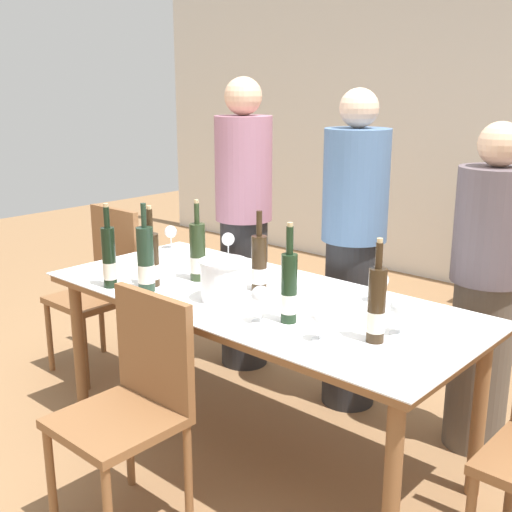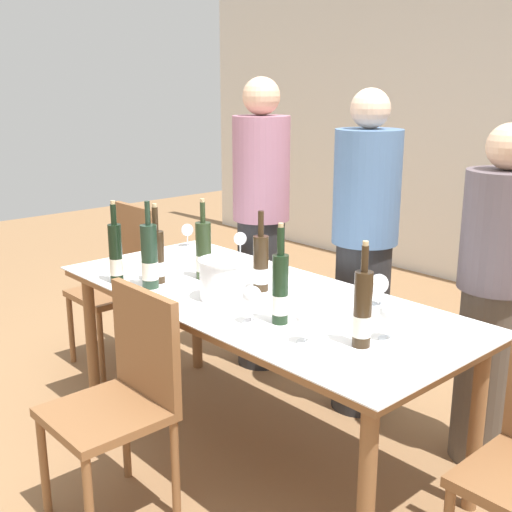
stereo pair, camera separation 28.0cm
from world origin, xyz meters
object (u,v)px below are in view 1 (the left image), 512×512
(wine_bottle_4, at_px, (259,264))
(wine_glass_0, at_px, (261,297))
(wine_bottle_6, at_px, (376,307))
(wine_bottle_0, at_px, (198,253))
(dining_table, at_px, (256,310))
(wine_glass_5, at_px, (320,318))
(person_host, at_px, (244,226))
(chair_left_end, at_px, (103,280))
(wine_glass_3, at_px, (401,309))
(wine_bottle_2, at_px, (146,261))
(chair_near_front, at_px, (134,395))
(person_guest_right, at_px, (486,294))
(wine_glass_1, at_px, (379,281))
(person_guest_left, at_px, (353,254))
(ice_bucket, at_px, (224,279))
(wine_bottle_5, at_px, (109,258))
(wine_glass_2, at_px, (228,241))
(wine_glass_4, at_px, (171,233))
(wine_bottle_1, at_px, (289,289))

(wine_bottle_4, xyz_separation_m, wine_glass_0, (0.28, -0.30, -0.02))
(wine_bottle_6, bearing_deg, wine_bottle_0, 174.87)
(dining_table, xyz_separation_m, wine_glass_5, (0.52, -0.23, 0.16))
(wine_bottle_6, relative_size, person_host, 0.23)
(chair_left_end, bearing_deg, wine_glass_5, -10.01)
(dining_table, bearing_deg, person_host, 136.05)
(wine_bottle_6, height_order, wine_glass_3, wine_bottle_6)
(wine_bottle_0, relative_size, person_host, 0.23)
(wine_bottle_2, bearing_deg, chair_near_front, -45.20)
(person_host, relative_size, person_guest_right, 1.13)
(person_guest_right, bearing_deg, wine_glass_1, -124.52)
(person_host, bearing_deg, person_guest_left, 0.30)
(wine_glass_1, xyz_separation_m, person_host, (-1.15, 0.39, 0.01))
(wine_bottle_6, height_order, chair_left_end, wine_bottle_6)
(person_guest_right, bearing_deg, chair_near_front, -118.99)
(dining_table, bearing_deg, chair_left_end, 176.00)
(wine_bottle_4, xyz_separation_m, wine_bottle_6, (0.71, -0.17, 0.01))
(wine_bottle_0, height_order, wine_bottle_4, wine_bottle_0)
(ice_bucket, distance_m, wine_bottle_4, 0.20)
(wine_bottle_5, bearing_deg, dining_table, 31.72)
(wine_glass_3, height_order, person_guest_right, person_guest_right)
(dining_table, relative_size, ice_bucket, 9.53)
(wine_bottle_0, distance_m, person_guest_left, 0.81)
(wine_glass_3, relative_size, wine_glass_5, 1.15)
(wine_bottle_0, distance_m, wine_glass_5, 0.91)
(chair_left_end, bearing_deg, wine_glass_2, 18.81)
(wine_bottle_4, bearing_deg, chair_left_end, 178.74)
(wine_bottle_2, distance_m, wine_glass_0, 0.65)
(wine_bottle_6, height_order, wine_glass_1, wine_bottle_6)
(wine_bottle_6, bearing_deg, wine_glass_4, 165.70)
(ice_bucket, height_order, chair_near_front, ice_bucket)
(ice_bucket, distance_m, wine_bottle_2, 0.38)
(wine_bottle_2, distance_m, wine_glass_2, 0.65)
(wine_glass_1, relative_size, person_guest_left, 0.08)
(chair_near_front, bearing_deg, person_guest_right, 61.01)
(wine_glass_4, distance_m, chair_left_end, 0.53)
(wine_bottle_0, bearing_deg, person_host, 116.41)
(ice_bucket, bearing_deg, wine_glass_5, -9.04)
(wine_bottle_4, relative_size, person_host, 0.21)
(dining_table, xyz_separation_m, wine_glass_2, (-0.52, 0.36, 0.17))
(wine_bottle_2, distance_m, person_host, 1.01)
(wine_bottle_2, height_order, wine_bottle_4, wine_bottle_2)
(wine_glass_5, bearing_deg, person_guest_right, 76.60)
(wine_bottle_1, distance_m, wine_bottle_6, 0.36)
(wine_glass_1, xyz_separation_m, person_guest_left, (-0.39, 0.39, -0.03))
(chair_left_end, distance_m, person_guest_right, 2.15)
(wine_bottle_0, distance_m, person_host, 0.77)
(wine_bottle_0, relative_size, wine_bottle_1, 0.97)
(wine_bottle_4, distance_m, wine_glass_2, 0.57)
(dining_table, xyz_separation_m, wine_glass_4, (-0.92, 0.30, 0.16))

